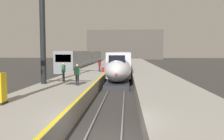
# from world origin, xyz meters

# --- Properties ---
(platform_left) EXTENTS (4.80, 110.00, 1.05)m
(platform_left) POSITION_xyz_m (-4.05, 24.75, 0.53)
(platform_left) COLOR gray
(platform_left) RESTS_ON ground
(platform_right) EXTENTS (4.80, 110.00, 1.05)m
(platform_right) POSITION_xyz_m (4.05, 24.75, 0.53)
(platform_right) COLOR gray
(platform_right) RESTS_ON ground
(platform_left_safety_stripe) EXTENTS (0.20, 107.80, 0.01)m
(platform_left_safety_stripe) POSITION_xyz_m (-1.77, 24.75, 1.05)
(platform_left_safety_stripe) COLOR yellow
(platform_left_safety_stripe) RESTS_ON platform_left
(rail_main_left) EXTENTS (0.08, 110.00, 0.12)m
(rail_main_left) POSITION_xyz_m (-0.75, 27.50, 0.06)
(rail_main_left) COLOR slate
(rail_main_left) RESTS_ON ground
(rail_main_right) EXTENTS (0.08, 110.00, 0.12)m
(rail_main_right) POSITION_xyz_m (0.75, 27.50, 0.06)
(rail_main_right) COLOR slate
(rail_main_right) RESTS_ON ground
(rail_secondary_left) EXTENTS (0.08, 110.00, 0.12)m
(rail_secondary_left) POSITION_xyz_m (-8.85, 27.50, 0.06)
(rail_secondary_left) COLOR slate
(rail_secondary_left) RESTS_ON ground
(rail_secondary_right) EXTENTS (0.08, 110.00, 0.12)m
(rail_secondary_right) POSITION_xyz_m (-7.35, 27.50, 0.06)
(rail_secondary_right) COLOR slate
(rail_secondary_right) RESTS_ON ground
(highspeed_train_main) EXTENTS (2.92, 75.49, 3.60)m
(highspeed_train_main) POSITION_xyz_m (0.00, 48.89, 1.97)
(highspeed_train_main) COLOR silver
(highspeed_train_main) RESTS_ON ground
(regional_train_adjacent) EXTENTS (2.85, 36.60, 3.80)m
(regional_train_adjacent) POSITION_xyz_m (-8.10, 41.67, 2.13)
(regional_train_adjacent) COLOR gray
(regional_train_adjacent) RESTS_ON ground
(station_column_mid) EXTENTS (4.00, 0.68, 10.49)m
(station_column_mid) POSITION_xyz_m (-5.90, 9.64, 7.26)
(station_column_mid) COLOR black
(station_column_mid) RESTS_ON platform_left
(passenger_near_edge) EXTENTS (0.42, 0.44, 1.69)m
(passenger_near_edge) POSITION_xyz_m (-2.62, 21.44, 2.04)
(passenger_near_edge) COLOR #23232D
(passenger_near_edge) RESTS_ON platform_left
(passenger_mid_platform) EXTENTS (0.28, 0.56, 1.69)m
(passenger_mid_platform) POSITION_xyz_m (-4.62, 11.07, 2.04)
(passenger_mid_platform) COLOR #23232D
(passenger_mid_platform) RESTS_ON platform_left
(passenger_far_waiting) EXTENTS (0.54, 0.34, 1.69)m
(passenger_far_waiting) POSITION_xyz_m (-2.91, 8.80, 2.04)
(passenger_far_waiting) COLOR #23232D
(passenger_far_waiting) RESTS_ON platform_left
(rolling_suitcase) EXTENTS (0.40, 0.22, 0.98)m
(rolling_suitcase) POSITION_xyz_m (-2.11, 20.90, 1.35)
(rolling_suitcase) COLOR maroon
(rolling_suitcase) RESTS_ON platform_left
(terminus_back_wall) EXTENTS (36.00, 2.00, 14.00)m
(terminus_back_wall) POSITION_xyz_m (0.00, 102.00, 7.00)
(terminus_back_wall) COLOR #4C4742
(terminus_back_wall) RESTS_ON ground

